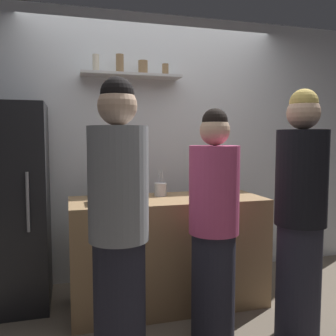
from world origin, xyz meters
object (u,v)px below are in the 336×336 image
(refrigerator, at_px, (12,206))
(wine_bottle_amber_glass, at_px, (95,185))
(water_bottle_plastic, at_px, (139,185))
(utensil_holder, at_px, (160,189))
(person_grey_hoodie, at_px, (119,232))
(baking_pan, at_px, (111,200))
(person_blonde, at_px, (300,218))
(wine_bottle_dark_glass, at_px, (227,180))
(person_pink_top, at_px, (214,228))

(refrigerator, distance_m, wine_bottle_amber_glass, 0.69)
(water_bottle_plastic, bearing_deg, wine_bottle_amber_glass, 156.77)
(utensil_holder, distance_m, person_grey_hoodie, 1.08)
(baking_pan, relative_size, person_blonde, 0.20)
(person_blonde, bearing_deg, water_bottle_plastic, -50.50)
(refrigerator, distance_m, person_grey_hoodie, 1.36)
(baking_pan, distance_m, utensil_holder, 0.51)
(person_grey_hoodie, xyz_separation_m, person_blonde, (1.24, 0.06, -0.01))
(baking_pan, bearing_deg, refrigerator, 151.31)
(utensil_holder, height_order, wine_bottle_dark_glass, wine_bottle_dark_glass)
(wine_bottle_amber_glass, bearing_deg, utensil_holder, -9.54)
(wine_bottle_dark_glass, xyz_separation_m, person_pink_top, (-0.48, -0.82, -0.23))
(refrigerator, bearing_deg, utensil_holder, -8.69)
(refrigerator, distance_m, water_bottle_plastic, 1.06)
(baking_pan, bearing_deg, utensil_holder, 27.55)
(refrigerator, bearing_deg, water_bottle_plastic, -13.49)
(utensil_holder, distance_m, water_bottle_plastic, 0.21)
(person_blonde, bearing_deg, person_pink_top, -25.25)
(wine_bottle_dark_glass, xyz_separation_m, person_blonde, (0.08, -0.99, -0.15))
(wine_bottle_dark_glass, distance_m, person_blonde, 1.00)
(utensil_holder, height_order, person_blonde, person_blonde)
(refrigerator, relative_size, person_grey_hoodie, 0.97)
(water_bottle_plastic, relative_size, person_pink_top, 0.15)
(water_bottle_plastic, xyz_separation_m, person_pink_top, (0.39, -0.67, -0.22))
(baking_pan, xyz_separation_m, wine_bottle_dark_glass, (1.11, 0.33, 0.08))
(person_grey_hoodie, bearing_deg, person_pink_top, -174.11)
(refrigerator, relative_size, utensil_holder, 7.78)
(wine_bottle_amber_glass, xyz_separation_m, water_bottle_plastic, (0.35, -0.15, 0.00))
(refrigerator, bearing_deg, person_blonde, -28.88)
(baking_pan, bearing_deg, wine_bottle_amber_glass, 107.15)
(utensil_holder, relative_size, person_blonde, 0.13)
(baking_pan, distance_m, wine_bottle_dark_glass, 1.16)
(refrigerator, xyz_separation_m, baking_pan, (0.77, -0.42, 0.09))
(baking_pan, xyz_separation_m, utensil_holder, (0.45, 0.23, 0.03))
(refrigerator, xyz_separation_m, person_grey_hoodie, (0.72, -1.15, 0.03))
(person_pink_top, height_order, person_blonde, person_blonde)
(water_bottle_plastic, relative_size, person_blonde, 0.14)
(refrigerator, relative_size, baking_pan, 4.92)
(baking_pan, height_order, utensil_holder, utensil_holder)
(wine_bottle_amber_glass, bearing_deg, person_grey_hoodie, -86.83)
(wine_bottle_dark_glass, height_order, water_bottle_plastic, wine_bottle_dark_glass)
(baking_pan, bearing_deg, water_bottle_plastic, 35.20)
(utensil_holder, distance_m, person_blonde, 1.17)
(person_blonde, bearing_deg, wine_bottle_amber_glass, -46.29)
(person_pink_top, bearing_deg, refrigerator, 66.24)
(wine_bottle_amber_glass, distance_m, water_bottle_plastic, 0.38)
(utensil_holder, xyz_separation_m, wine_bottle_dark_glass, (0.66, 0.09, 0.05))
(utensil_holder, distance_m, person_pink_top, 0.78)
(wine_bottle_dark_glass, bearing_deg, person_pink_top, -120.00)
(refrigerator, bearing_deg, wine_bottle_dark_glass, -2.85)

